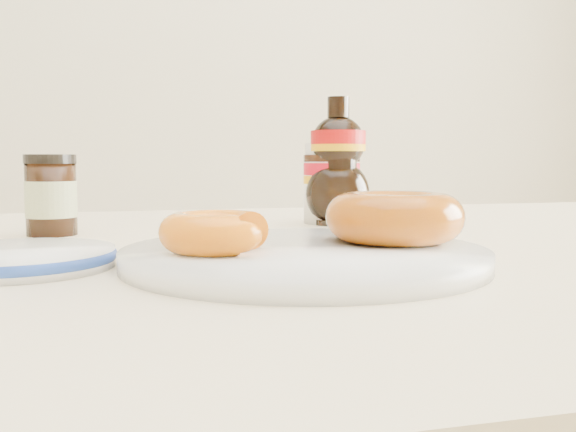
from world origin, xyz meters
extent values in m
cube|color=beige|center=(0.00, 1.75, 1.30)|extent=(3.50, 0.10, 2.60)
cube|color=beige|center=(0.00, 0.10, 0.73)|extent=(1.40, 0.90, 0.04)
cylinder|color=white|center=(-0.07, -0.04, 0.76)|extent=(0.29, 0.29, 0.01)
torus|color=white|center=(-0.07, -0.04, 0.76)|extent=(0.28, 0.28, 0.01)
torus|color=orange|center=(-0.15, -0.05, 0.78)|extent=(0.10, 0.10, 0.03)
torus|color=#A15B0A|center=(0.01, -0.03, 0.78)|extent=(0.12, 0.12, 0.04)
cylinder|color=white|center=(0.06, 0.28, 0.79)|extent=(0.07, 0.07, 0.09)
cylinder|color=maroon|center=(0.06, 0.28, 0.82)|extent=(0.07, 0.07, 0.02)
cylinder|color=#D89905|center=(0.06, 0.28, 0.81)|extent=(0.07, 0.07, 0.01)
cylinder|color=black|center=(0.06, 0.28, 0.84)|extent=(0.07, 0.07, 0.01)
cylinder|color=white|center=(0.06, 0.28, 0.85)|extent=(0.07, 0.07, 0.02)
cylinder|color=black|center=(-0.29, 0.23, 0.79)|extent=(0.05, 0.05, 0.08)
cylinder|color=beige|center=(-0.29, 0.23, 0.79)|extent=(0.06, 0.06, 0.04)
cylinder|color=black|center=(-0.29, 0.23, 0.83)|extent=(0.06, 0.06, 0.01)
cylinder|color=white|center=(-0.29, 0.00, 0.76)|extent=(0.15, 0.15, 0.01)
torus|color=#1B3A97|center=(-0.29, 0.00, 0.76)|extent=(0.15, 0.15, 0.01)
camera|label=1|loc=(-0.22, -0.52, 0.83)|focal=40.00mm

